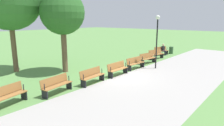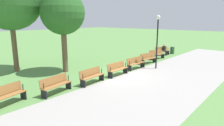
% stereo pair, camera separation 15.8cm
% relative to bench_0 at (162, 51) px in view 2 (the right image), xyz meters
% --- Properties ---
extents(ground_plane, '(120.00, 120.00, 0.00)m').
position_rel_bench_0_xyz_m(ground_plane, '(9.27, 1.38, -0.47)').
color(ground_plane, '#5B8C47').
extents(path_paving, '(33.09, 5.76, 0.01)m').
position_rel_bench_0_xyz_m(path_paving, '(9.27, 4.31, -0.47)').
color(path_paving, '#A39E99').
rests_on(path_paving, ground).
extents(bench_0, '(1.84, 0.95, 0.89)m').
position_rel_bench_0_xyz_m(bench_0, '(0.00, 0.00, 0.00)').
color(bench_0, '#996633').
rests_on(bench_0, ground).
extents(bench_1, '(1.84, 0.84, 0.89)m').
position_rel_bench_0_xyz_m(bench_1, '(2.28, 0.57, 0.00)').
color(bench_1, '#996633').
rests_on(bench_1, ground).
extents(bench_2, '(1.83, 0.72, 0.89)m').
position_rel_bench_0_xyz_m(bench_2, '(4.59, 0.98, 0.00)').
color(bench_2, '#996633').
rests_on(bench_2, ground).
extents(bench_3, '(1.81, 0.60, 0.89)m').
position_rel_bench_0_xyz_m(bench_3, '(6.92, 1.23, 0.00)').
color(bench_3, '#996633').
rests_on(bench_3, ground).
extents(bench_4, '(1.78, 0.47, 0.89)m').
position_rel_bench_0_xyz_m(bench_4, '(9.27, 1.31, 0.00)').
color(bench_4, '#996633').
rests_on(bench_4, ground).
extents(bench_5, '(1.81, 0.60, 0.89)m').
position_rel_bench_0_xyz_m(bench_5, '(11.61, 1.23, 0.00)').
color(bench_5, '#996633').
rests_on(bench_5, ground).
extents(bench_6, '(1.83, 0.72, 0.89)m').
position_rel_bench_0_xyz_m(bench_6, '(13.95, 0.98, 0.00)').
color(bench_6, '#996633').
rests_on(bench_6, ground).
extents(bench_7, '(1.84, 0.84, 0.89)m').
position_rel_bench_0_xyz_m(bench_7, '(16.26, 0.57, 0.00)').
color(bench_7, '#996633').
rests_on(bench_7, ground).
extents(person_seated, '(0.44, 0.58, 1.20)m').
position_rel_bench_0_xyz_m(person_seated, '(-0.18, 0.20, 0.16)').
color(person_seated, black).
rests_on(person_seated, ground).
extents(tree_0, '(3.08, 3.08, 5.77)m').
position_rel_bench_0_xyz_m(tree_0, '(10.94, -2.22, 3.71)').
color(tree_0, brown).
rests_on(tree_0, ground).
extents(lamp_post, '(0.32, 0.32, 4.07)m').
position_rel_bench_0_xyz_m(lamp_post, '(5.76, 2.37, 2.36)').
color(lamp_post, black).
rests_on(lamp_post, ground).
extents(trash_bin, '(0.45, 0.45, 0.78)m').
position_rel_bench_0_xyz_m(trash_bin, '(-1.51, 0.48, -0.09)').
color(trash_bin, '#2D512D').
rests_on(trash_bin, ground).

